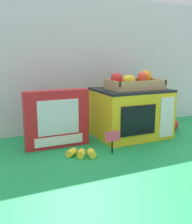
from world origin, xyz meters
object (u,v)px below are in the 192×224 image
at_px(cookie_set_box, 57,119).
at_px(toy_microwave, 130,112).
at_px(price_sign, 112,139).
at_px(loose_toy_apple, 173,124).
at_px(food_groups_crate, 135,82).
at_px(loose_toy_banana, 81,153).

bearing_deg(cookie_set_box, toy_microwave, 1.93).
bearing_deg(toy_microwave, price_sign, -136.70).
height_order(toy_microwave, loose_toy_apple, toy_microwave).
bearing_deg(loose_toy_apple, price_sign, -159.18).
relative_size(food_groups_crate, price_sign, 2.76).
bearing_deg(food_groups_crate, cookie_set_box, -178.36).
height_order(food_groups_crate, loose_toy_apple, food_groups_crate).
bearing_deg(loose_toy_banana, loose_toy_apple, 15.09).
xyz_separation_m(food_groups_crate, loose_toy_banana, (-0.37, -0.18, -0.27)).
distance_m(price_sign, loose_toy_apple, 0.52).
height_order(toy_microwave, loose_toy_banana, toy_microwave).
distance_m(toy_microwave, loose_toy_apple, 0.29).
bearing_deg(loose_toy_banana, cookie_set_box, 108.00).
relative_size(toy_microwave, food_groups_crate, 1.32).
xyz_separation_m(cookie_set_box, loose_toy_apple, (0.68, 0.00, -0.10)).
distance_m(cookie_set_box, loose_toy_apple, 0.69).
relative_size(loose_toy_banana, loose_toy_apple, 1.81).
bearing_deg(food_groups_crate, loose_toy_apple, -2.64).
xyz_separation_m(price_sign, loose_toy_apple, (0.48, 0.18, -0.03)).
distance_m(toy_microwave, loose_toy_banana, 0.41).
height_order(loose_toy_banana, loose_toy_apple, loose_toy_apple).
bearing_deg(price_sign, cookie_set_box, 136.65).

